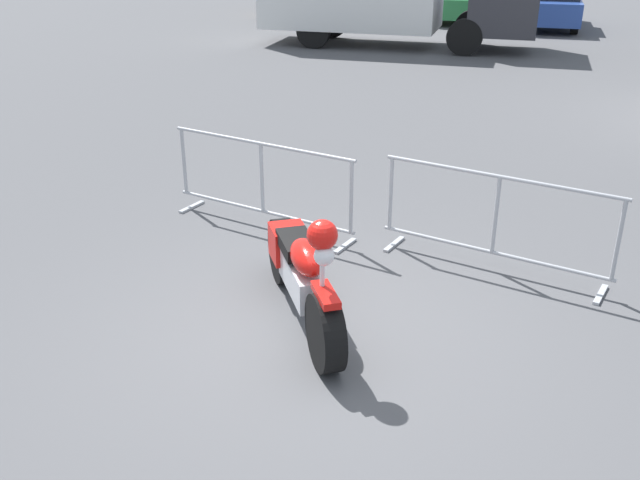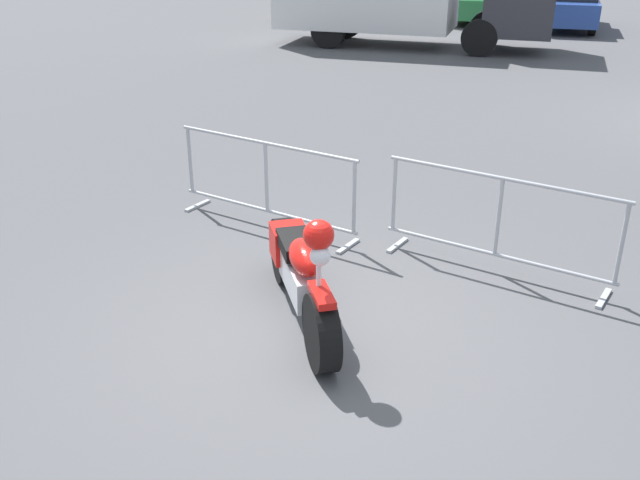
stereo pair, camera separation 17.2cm
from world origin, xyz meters
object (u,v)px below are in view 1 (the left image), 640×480
(motorcycle, at_px, (302,272))
(parked_car_blue, at_px, (552,4))
(parked_car_green, at_px, (461,1))
(crowd_barrier_near, at_px, (262,183))
(crowd_barrier_far, at_px, (495,221))

(motorcycle, bearing_deg, parked_car_blue, 142.37)
(motorcycle, xyz_separation_m, parked_car_green, (-3.90, 20.99, 0.19))
(crowd_barrier_near, xyz_separation_m, parked_car_green, (-2.51, 19.22, 0.13))
(motorcycle, relative_size, crowd_barrier_far, 0.75)
(crowd_barrier_far, xyz_separation_m, parked_car_green, (-5.28, 19.22, 0.13))
(parked_car_blue, bearing_deg, crowd_barrier_near, 169.02)
(parked_car_blue, bearing_deg, parked_car_green, 75.07)
(crowd_barrier_near, relative_size, parked_car_blue, 0.55)
(motorcycle, bearing_deg, crowd_barrier_near, 178.38)
(crowd_barrier_far, xyz_separation_m, parked_car_blue, (-2.12, 18.89, 0.19))
(crowd_barrier_far, bearing_deg, parked_car_green, 105.37)
(motorcycle, height_order, crowd_barrier_far, motorcycle)
(motorcycle, distance_m, crowd_barrier_near, 2.25)
(crowd_barrier_near, xyz_separation_m, crowd_barrier_far, (2.77, 0.00, 0.00))
(motorcycle, bearing_deg, parked_car_green, 150.87)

